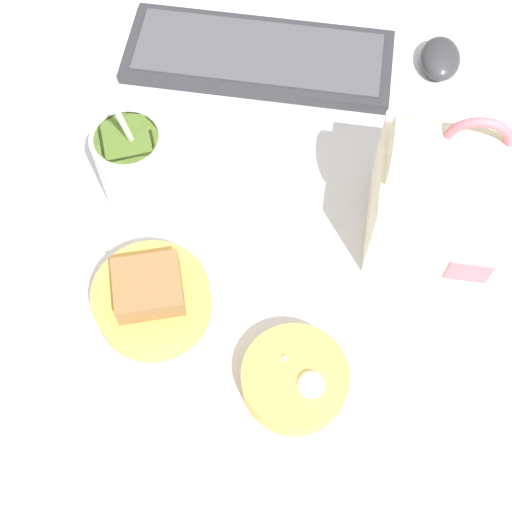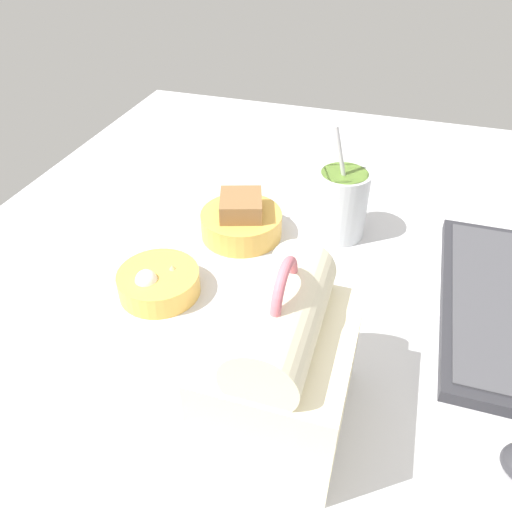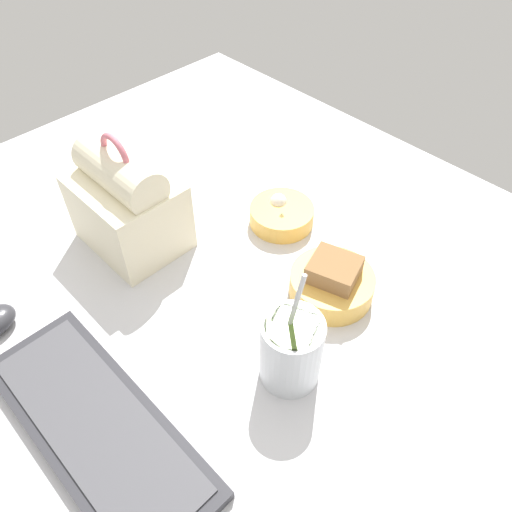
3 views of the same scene
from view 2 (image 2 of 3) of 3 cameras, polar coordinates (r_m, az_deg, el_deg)
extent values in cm
cube|color=silver|center=(76.93, 2.52, -3.22)|extent=(140.00, 110.00, 2.00)
cube|color=#2D2D33|center=(78.51, 25.49, -4.87)|extent=(37.70, 14.08, 1.80)
cube|color=#47474C|center=(77.86, 25.69, -4.29)|extent=(34.68, 11.54, 0.30)
cube|color=#EFE5C1|center=(54.66, 2.80, -13.72)|extent=(17.74, 14.20, 13.32)
cylinder|color=#EFE5C1|center=(48.19, 3.11, -7.27)|extent=(16.86, 7.33, 7.33)
cube|color=#DB707F|center=(56.73, -5.48, -16.20)|extent=(4.97, 0.30, 4.00)
torus|color=#DB707F|center=(45.92, 3.25, -4.36)|extent=(7.21, 1.00, 7.21)
cylinder|color=silver|center=(83.90, 9.69, 5.85)|extent=(8.58, 8.58, 11.61)
cylinder|color=olive|center=(81.18, 10.10, 9.15)|extent=(7.55, 7.55, 0.60)
cylinder|color=silver|center=(79.94, 9.84, 9.97)|extent=(0.70, 3.91, 13.12)
cylinder|color=#EAB24C|center=(84.41, -1.68, 3.67)|extent=(13.67, 13.67, 4.27)
cube|color=olive|center=(83.12, -1.71, 5.01)|extent=(9.26, 8.82, 5.98)
cylinder|color=#EAB24C|center=(74.26, -11.02, -2.99)|extent=(11.92, 11.92, 3.56)
ellipsoid|color=white|center=(72.59, -12.40, -2.89)|extent=(3.24, 3.24, 3.82)
cone|color=#F4DB84|center=(73.97, -9.45, -1.96)|extent=(5.39, 5.39, 3.02)
sphere|color=black|center=(75.43, -13.62, -2.50)|extent=(1.43, 1.43, 1.43)
sphere|color=black|center=(74.81, -13.34, -2.84)|extent=(1.43, 1.43, 1.43)
sphere|color=black|center=(74.39, -12.78, -3.00)|extent=(1.43, 1.43, 1.43)
sphere|color=black|center=(74.32, -12.13, -2.94)|extent=(1.43, 1.43, 1.43)
camera|label=1|loc=(0.79, -48.97, 51.00)|focal=50.00mm
camera|label=3|loc=(0.98, 40.66, 39.81)|focal=35.00mm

